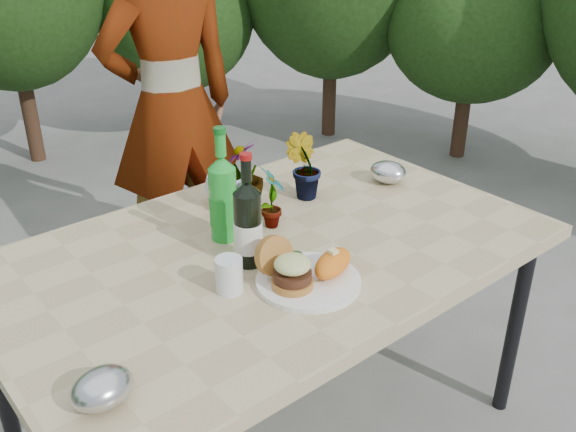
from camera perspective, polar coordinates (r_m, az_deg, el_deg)
patio_table at (r=1.91m, az=-1.53°, el=-4.16°), size 1.60×1.00×0.75m
shrub_hedge at (r=3.06m, az=-13.90°, el=16.40°), size 6.96×5.04×2.26m
dinner_plate at (r=1.70m, az=1.82°, el=-5.81°), size 0.28×0.28×0.01m
burger_stack at (r=1.66m, az=-0.02°, el=-4.66°), size 0.11×0.16×0.11m
sweet_potato at (r=1.71m, az=4.00°, el=-4.21°), size 0.17×0.12×0.06m
grilled_veg at (r=1.76m, az=0.26°, el=-3.80°), size 0.08×0.05×0.03m
wine_bottle at (r=1.74m, az=-3.58°, el=-0.79°), size 0.08×0.08×0.33m
sparkling_water at (r=1.87m, az=-5.78°, el=1.48°), size 0.08×0.08×0.35m
plastic_cup at (r=1.66m, az=-5.26°, el=-5.24°), size 0.07×0.07×0.09m
seedling_left at (r=1.94m, az=-1.45°, el=1.69°), size 0.12×0.13×0.20m
seedling_mid at (r=2.13m, az=1.38°, el=4.38°), size 0.14×0.15×0.22m
seedling_right at (r=2.05m, az=-3.94°, el=3.65°), size 0.18×0.18×0.24m
blue_bowl at (r=2.11m, az=-5.51°, el=2.31°), size 0.15×0.15×0.11m
foil_packet_left at (r=1.39m, az=-16.20°, el=-14.47°), size 0.14×0.12×0.08m
foil_packet_right at (r=2.29m, az=8.88°, el=3.88°), size 0.15×0.16×0.08m
person at (r=2.83m, az=-10.29°, el=9.50°), size 0.66×0.48×1.69m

